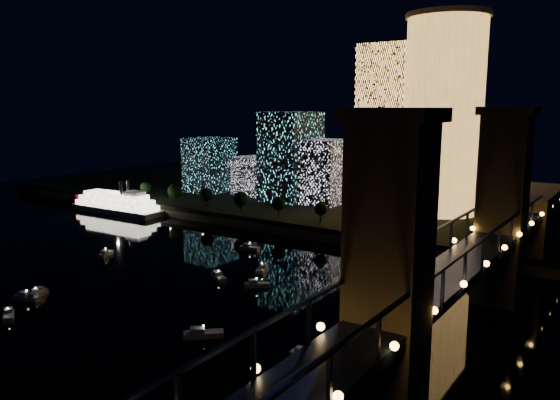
{
  "coord_description": "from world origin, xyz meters",
  "views": [
    {
      "loc": [
        95.92,
        -92.42,
        50.33
      ],
      "look_at": [
        -6.42,
        55.0,
        19.08
      ],
      "focal_mm": 35.0,
      "sensor_mm": 36.0,
      "label": 1
    }
  ],
  "objects": [
    {
      "name": "motorboats",
      "position": [
        1.28,
        9.57,
        0.81
      ],
      "size": [
        120.8,
        86.84,
        2.78
      ],
      "color": "silver",
      "rests_on": "ground"
    },
    {
      "name": "riverboat",
      "position": [
        -115.27,
        72.03,
        4.21
      ],
      "size": [
        54.86,
        13.44,
        16.41
      ],
      "color": "silver",
      "rests_on": "ground"
    },
    {
      "name": "midrise_blocks",
      "position": [
        -58.87,
        125.57,
        21.74
      ],
      "size": [
        87.39,
        27.61,
        42.23
      ],
      "color": "white",
      "rests_on": "far_bank"
    },
    {
      "name": "far_bank",
      "position": [
        0.0,
        160.0,
        2.5
      ],
      "size": [
        420.0,
        160.0,
        5.0
      ],
      "primitive_type": "cube",
      "color": "black",
      "rests_on": "ground"
    },
    {
      "name": "truss_bridge",
      "position": [
        65.0,
        3.72,
        16.25
      ],
      "size": [
        13.0,
        266.0,
        50.0
      ],
      "color": "#17224A",
      "rests_on": "ground"
    },
    {
      "name": "seawall",
      "position": [
        0.0,
        82.0,
        1.5
      ],
      "size": [
        420.0,
        6.0,
        3.0
      ],
      "primitive_type": "cube",
      "color": "#6B5E4C",
      "rests_on": "ground"
    },
    {
      "name": "ground",
      "position": [
        0.0,
        0.0,
        0.0
      ],
      "size": [
        520.0,
        520.0,
        0.0
      ],
      "primitive_type": "plane",
      "color": "black",
      "rests_on": "ground"
    },
    {
      "name": "tower_cylindrical",
      "position": [
        20.64,
        135.82,
        46.24
      ],
      "size": [
        34.0,
        34.0,
        82.24
      ],
      "color": "#FFAF51",
      "rests_on": "far_bank"
    },
    {
      "name": "street_lamps",
      "position": [
        -34.0,
        94.0,
        9.02
      ],
      "size": [
        132.7,
        0.7,
        5.65
      ],
      "color": "black",
      "rests_on": "far_bank"
    },
    {
      "name": "tower_rectangular",
      "position": [
        -5.43,
        139.04,
        40.88
      ],
      "size": [
        22.55,
        22.55,
        71.76
      ],
      "primitive_type": "cube",
      "color": "#FFAF51",
      "rests_on": "far_bank"
    },
    {
      "name": "esplanade_trees",
      "position": [
        -32.15,
        88.0,
        10.47
      ],
      "size": [
        165.6,
        6.69,
        8.85
      ],
      "color": "black",
      "rests_on": "far_bank"
    }
  ]
}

